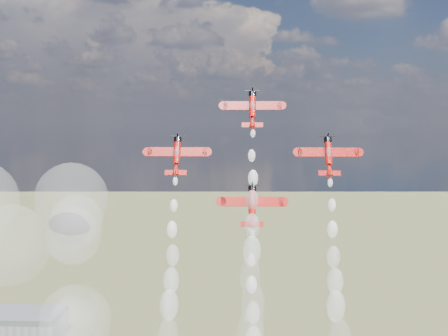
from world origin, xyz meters
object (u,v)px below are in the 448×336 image
at_px(plane_lead, 252,108).
at_px(plane_left, 177,155).
at_px(plane_right, 329,155).
at_px(plane_slot, 252,205).
at_px(hangar, 14,324).

xyz_separation_m(plane_lead, plane_left, (-16.07, -5.21, -9.97)).
bearing_deg(plane_right, plane_lead, 162.03).
bearing_deg(plane_slot, hangar, 123.68).
relative_size(hangar, plane_left, 3.90).
distance_m(hangar, plane_slot, 241.06).
bearing_deg(hangar, plane_slot, -56.32).
bearing_deg(plane_slot, plane_left, 162.03).
bearing_deg(plane_left, plane_lead, 17.97).
bearing_deg(plane_lead, plane_right, -17.97).
distance_m(plane_right, plane_slot, 19.61).
distance_m(plane_left, plane_right, 32.14).
xyz_separation_m(plane_left, plane_slot, (16.07, -5.21, -9.97)).
bearing_deg(plane_slot, plane_right, 17.97).
relative_size(plane_lead, plane_slot, 1.00).
relative_size(hangar, plane_slot, 3.90).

